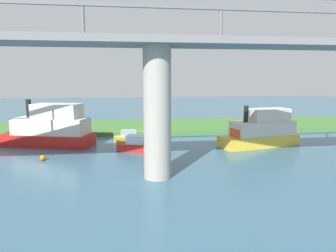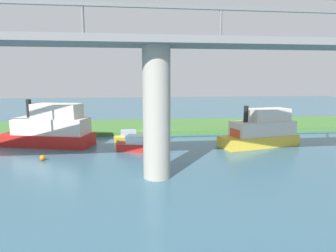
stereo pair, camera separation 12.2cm
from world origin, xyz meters
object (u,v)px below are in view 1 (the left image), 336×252
Objects in this scene: motorboat_white at (50,129)px; mooring_post at (82,127)px; bridge_pylon at (157,114)px; person_on_bank at (154,122)px; marker_buoy at (43,158)px; houseboat_blue at (261,131)px; skiff_small at (132,137)px; motorboat_red at (141,145)px.

mooring_post is at bearing -111.38° from motorboat_white.
motorboat_white is at bearing -48.99° from bridge_pylon.
person_on_bank reaches higher than marker_buoy.
motorboat_white is (12.09, 7.88, 0.68)m from person_on_bank.
person_on_bank is 9.74m from mooring_post.
bridge_pylon is 6.93× the size of person_on_bank.
bridge_pylon is 16.52m from motorboat_white.
motorboat_white reaches higher than houseboat_blue.
motorboat_white is (2.48, 6.33, 0.84)m from mooring_post.
bridge_pylon is 20.66m from mooring_post.
person_on_bank is 18.13m from marker_buoy.
skiff_small is at bearing 141.11° from mooring_post.
mooring_post is 12.74m from marker_buoy.
marker_buoy is (8.94, 2.44, -0.33)m from motorboat_red.
person_on_bank is 1.28× the size of mooring_post.
skiff_small is 5.01m from motorboat_red.
motorboat_red is (2.34, 11.72, -0.62)m from person_on_bank.
person_on_bank is at bearing -94.05° from bridge_pylon.
mooring_post is (8.19, -18.59, -3.77)m from bridge_pylon.
bridge_pylon reaches higher than motorboat_red.
skiff_small is (3.14, 6.77, -0.69)m from person_on_bank.
bridge_pylon is 12.40m from marker_buoy.
marker_buoy is (9.85, -5.99, -4.57)m from bridge_pylon.
bridge_pylon is 9.47m from motorboat_red.
bridge_pylon is 1.86× the size of motorboat_red.
motorboat_red is at bearing 99.16° from skiff_small.
bridge_pylon is at bearing 131.01° from motorboat_white.
mooring_post is at bearing -24.65° from houseboat_blue.
bridge_pylon is at bearing 148.72° from marker_buoy.
houseboat_blue is 14.73m from skiff_small.
motorboat_white is at bearing 7.05° from skiff_small.
motorboat_white is 6.54m from marker_buoy.
motorboat_white is (9.75, -3.84, 1.30)m from motorboat_red.
bridge_pylon is 2.13× the size of skiff_small.
mooring_post is 8.33m from skiff_small.
bridge_pylon is 8.84× the size of mooring_post.
skiff_small is 0.43× the size of motorboat_white.
bridge_pylon is 0.92× the size of motorboat_white.
houseboat_blue reaches higher than motorboat_red.
motorboat_red is (13.27, 0.74, -1.08)m from houseboat_blue.
person_on_bank is at bearing -114.90° from skiff_small.
mooring_post is (9.62, 1.55, -0.16)m from person_on_bank.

